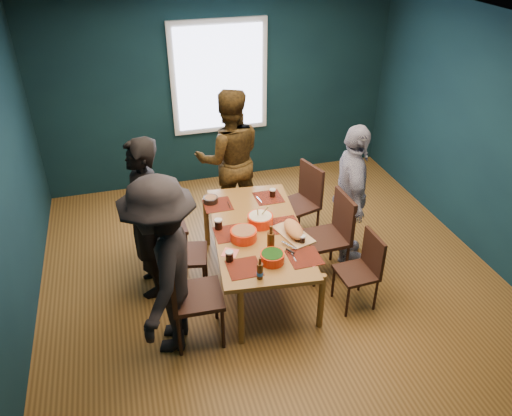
{
  "coord_description": "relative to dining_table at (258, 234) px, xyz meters",
  "views": [
    {
      "loc": [
        -1.36,
        -4.19,
        3.62
      ],
      "look_at": [
        -0.2,
        -0.08,
        0.98
      ],
      "focal_mm": 35.0,
      "sensor_mm": 36.0,
      "label": 1
    }
  ],
  "objects": [
    {
      "name": "chair_left_mid",
      "position": [
        -0.84,
        0.11,
        -0.09
      ],
      "size": [
        0.5,
        0.5,
        0.93
      ],
      "rotation": [
        0.0,
        0.0,
        -0.22
      ],
      "color": "black",
      "rests_on": "floor"
    },
    {
      "name": "cola_glass_b",
      "position": [
        0.36,
        -0.37,
        0.12
      ],
      "size": [
        0.07,
        0.07,
        0.09
      ],
      "color": "black",
      "rests_on": "dining_table"
    },
    {
      "name": "cutting_board",
      "position": [
        0.32,
        -0.21,
        0.12
      ],
      "size": [
        0.35,
        0.6,
        0.13
      ],
      "rotation": [
        0.0,
        0.0,
        0.28
      ],
      "color": "tan",
      "rests_on": "dining_table"
    },
    {
      "name": "napkin_b",
      "position": [
        -0.37,
        -0.33,
        0.07
      ],
      "size": [
        0.2,
        0.2,
        0.0
      ],
      "primitive_type": "cube",
      "rotation": [
        0.0,
        0.0,
        -0.52
      ],
      "color": "#F97468",
      "rests_on": "dining_table"
    },
    {
      "name": "napkin_c",
      "position": [
        0.35,
        -0.68,
        0.07
      ],
      "size": [
        0.16,
        0.16,
        0.0
      ],
      "primitive_type": "cube",
      "rotation": [
        0.0,
        0.0,
        0.48
      ],
      "color": "#F97468",
      "rests_on": "dining_table"
    },
    {
      "name": "person_right",
      "position": [
        1.13,
        0.16,
        0.2
      ],
      "size": [
        0.64,
        1.04,
        1.66
      ],
      "primitive_type": "imported",
      "rotation": [
        0.0,
        0.0,
        1.31
      ],
      "color": "white",
      "rests_on": "floor"
    },
    {
      "name": "beer_bottle_b",
      "position": [
        0.02,
        -0.39,
        0.18
      ],
      "size": [
        0.07,
        0.07,
        0.29
      ],
      "color": "#49250D",
      "rests_on": "dining_table"
    },
    {
      "name": "chair_right_mid",
      "position": [
        0.85,
        -0.06,
        -0.06
      ],
      "size": [
        0.46,
        0.46,
        0.98
      ],
      "rotation": [
        0.0,
        0.0,
        0.04
      ],
      "color": "black",
      "rests_on": "floor"
    },
    {
      "name": "bowl_salad",
      "position": [
        -0.19,
        -0.14,
        0.12
      ],
      "size": [
        0.27,
        0.27,
        0.11
      ],
      "color": "red",
      "rests_on": "dining_table"
    },
    {
      "name": "cola_glass_c",
      "position": [
        0.35,
        0.6,
        0.12
      ],
      "size": [
        0.07,
        0.07,
        0.1
      ],
      "color": "black",
      "rests_on": "dining_table"
    },
    {
      "name": "cola_glass_a",
      "position": [
        -0.41,
        -0.45,
        0.13
      ],
      "size": [
        0.08,
        0.08,
        0.11
      ],
      "color": "black",
      "rests_on": "dining_table"
    },
    {
      "name": "chair_right_far",
      "position": [
        0.79,
        0.72,
        -0.07
      ],
      "size": [
        0.54,
        0.54,
        0.95
      ],
      "rotation": [
        0.0,
        0.0,
        0.29
      ],
      "color": "black",
      "rests_on": "floor"
    },
    {
      "name": "person_far_left",
      "position": [
        -1.12,
        0.21,
        0.25
      ],
      "size": [
        0.43,
        0.65,
        1.76
      ],
      "primitive_type": "imported",
      "rotation": [
        0.0,
        0.0,
        4.7
      ],
      "color": "black",
      "rests_on": "floor"
    },
    {
      "name": "bowl_dumpling",
      "position": [
        0.05,
        0.08,
        0.13
      ],
      "size": [
        0.27,
        0.27,
        0.25
      ],
      "color": "red",
      "rests_on": "dining_table"
    },
    {
      "name": "chair_left_near",
      "position": [
        -0.87,
        -0.64,
        -0.02
      ],
      "size": [
        0.49,
        0.49,
        1.04
      ],
      "rotation": [
        0.0,
        0.0,
        -0.05
      ],
      "color": "black",
      "rests_on": "floor"
    },
    {
      "name": "chair_right_near",
      "position": [
        0.94,
        -0.62,
        -0.15
      ],
      "size": [
        0.39,
        0.39,
        0.83
      ],
      "rotation": [
        0.0,
        0.0,
        0.05
      ],
      "color": "black",
      "rests_on": "floor"
    },
    {
      "name": "beer_bottle_a",
      "position": [
        -0.2,
        -0.77,
        0.15
      ],
      "size": [
        0.06,
        0.06,
        0.23
      ],
      "color": "#49250D",
      "rests_on": "dining_table"
    },
    {
      "name": "bowl_herbs",
      "position": [
        -0.02,
        -0.57,
        0.12
      ],
      "size": [
        0.23,
        0.23,
        0.1
      ],
      "color": "red",
      "rests_on": "dining_table"
    },
    {
      "name": "person_back",
      "position": [
        0.01,
        1.3,
        0.27
      ],
      "size": [
        0.92,
        0.74,
        1.78
      ],
      "primitive_type": "imported",
      "rotation": [
        0.0,
        0.0,
        3.06
      ],
      "color": "black",
      "rests_on": "floor"
    },
    {
      "name": "small_bowl",
      "position": [
        -0.37,
        0.67,
        0.1
      ],
      "size": [
        0.17,
        0.17,
        0.07
      ],
      "color": "black",
      "rests_on": "dining_table"
    },
    {
      "name": "dining_table",
      "position": [
        0.0,
        0.0,
        0.0
      ],
      "size": [
        1.11,
        1.91,
        0.69
      ],
      "rotation": [
        0.0,
        0.0,
        -0.11
      ],
      "color": "brown",
      "rests_on": "floor"
    },
    {
      "name": "person_near_left",
      "position": [
        -1.04,
        -0.63,
        0.26
      ],
      "size": [
        0.97,
        1.29,
        1.77
      ],
      "primitive_type": "imported",
      "rotation": [
        0.0,
        0.0,
        4.41
      ],
      "color": "black",
      "rests_on": "floor"
    },
    {
      "name": "cola_glass_d",
      "position": [
        -0.39,
        0.11,
        0.13
      ],
      "size": [
        0.08,
        0.08,
        0.12
      ],
      "color": "black",
      "rests_on": "dining_table"
    },
    {
      "name": "room",
      "position": [
        0.17,
        0.3,
        0.74
      ],
      "size": [
        5.01,
        5.01,
        2.71
      ],
      "color": "olive",
      "rests_on": "ground"
    },
    {
      "name": "chair_left_far",
      "position": [
        -0.97,
        0.68,
        -0.09
      ],
      "size": [
        0.43,
        0.43,
        0.92
      ],
      "rotation": [
        0.0,
        0.0,
        0.04
      ],
      "color": "black",
      "rests_on": "floor"
    },
    {
      "name": "napkin_a",
      "position": [
        0.38,
        0.08,
        0.07
      ],
      "size": [
        0.17,
        0.17,
        0.0
      ],
      "primitive_type": "cube",
      "rotation": [
        0.0,
        0.0,
        -0.23
      ],
      "color": "#F97468",
      "rests_on": "dining_table"
    }
  ]
}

